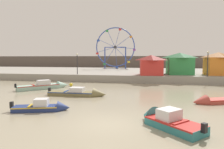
% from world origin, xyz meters
% --- Properties ---
extents(ground_plane, '(240.00, 240.00, 0.00)m').
position_xyz_m(ground_plane, '(0.00, 0.00, 0.00)').
color(ground_plane, gray).
extents(quay_promenade, '(110.00, 23.34, 1.12)m').
position_xyz_m(quay_promenade, '(0.00, 29.84, 0.56)').
color(quay_promenade, gray).
rests_on(quay_promenade, ground_plane).
extents(distant_town_skyline, '(140.00, 3.00, 4.40)m').
position_xyz_m(distant_town_skyline, '(0.00, 56.55, 2.20)').
color(distant_town_skyline, '#564C47').
rests_on(distant_town_skyline, ground_plane).
extents(motorboat_teal_painted, '(3.67, 3.67, 1.45)m').
position_xyz_m(motorboat_teal_painted, '(3.14, 0.24, 0.31)').
color(motorboat_teal_painted, teal).
rests_on(motorboat_teal_painted, ground_plane).
extents(motorboat_olive_wood, '(5.97, 1.39, 1.24)m').
position_xyz_m(motorboat_olive_wood, '(-4.19, 7.54, 0.26)').
color(motorboat_olive_wood, olive).
rests_on(motorboat_olive_wood, ground_plane).
extents(motorboat_navy_blue, '(4.08, 2.06, 1.17)m').
position_xyz_m(motorboat_navy_blue, '(-4.90, 1.85, 0.26)').
color(motorboat_navy_blue, navy).
rests_on(motorboat_navy_blue, ground_plane).
extents(motorboat_seafoam, '(5.07, 5.19, 1.38)m').
position_xyz_m(motorboat_seafoam, '(-9.96, 11.05, 0.35)').
color(motorboat_seafoam, '#93BCAD').
rests_on(motorboat_seafoam, ground_plane).
extents(motorboat_faded_red, '(5.55, 3.11, 1.08)m').
position_xyz_m(motorboat_faded_red, '(7.90, 6.65, 0.20)').
color(motorboat_faded_red, '#B24238').
rests_on(motorboat_faded_red, ground_plane).
extents(ferris_wheel_blue_frame, '(9.61, 1.20, 9.95)m').
position_xyz_m(ferris_wheel_blue_frame, '(-5.82, 36.08, 6.12)').
color(ferris_wheel_blue_frame, '#334CA8').
rests_on(ferris_wheel_blue_frame, quay_promenade).
extents(carnival_booth_green_kiosk, '(4.40, 4.15, 3.45)m').
position_xyz_m(carnival_booth_green_kiosk, '(7.06, 22.09, 2.91)').
color(carnival_booth_green_kiosk, '#33934C').
rests_on(carnival_booth_green_kiosk, quay_promenade).
extents(carnival_booth_orange_canopy, '(3.92, 3.76, 3.49)m').
position_xyz_m(carnival_booth_orange_canopy, '(12.63, 21.78, 2.93)').
color(carnival_booth_orange_canopy, orange).
rests_on(carnival_booth_orange_canopy, quay_promenade).
extents(carnival_booth_red_striped, '(3.94, 4.15, 3.07)m').
position_xyz_m(carnival_booth_red_striped, '(2.57, 20.11, 2.72)').
color(carnival_booth_red_striped, red).
rests_on(carnival_booth_red_striped, quay_promenade).
extents(promenade_lamp_near, '(0.32, 0.32, 3.58)m').
position_xyz_m(promenade_lamp_near, '(10.33, 18.79, 3.49)').
color(promenade_lamp_near, '#2D2D33').
rests_on(promenade_lamp_near, quay_promenade).
extents(promenade_lamp_far, '(0.32, 0.32, 3.35)m').
position_xyz_m(promenade_lamp_far, '(-9.10, 19.26, 3.36)').
color(promenade_lamp_far, '#2D2D33').
rests_on(promenade_lamp_far, quay_promenade).
extents(mooring_buoy_orange, '(0.44, 0.44, 0.44)m').
position_xyz_m(mooring_buoy_orange, '(-7.84, 13.55, 0.22)').
color(mooring_buoy_orange, yellow).
rests_on(mooring_buoy_orange, ground_plane).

